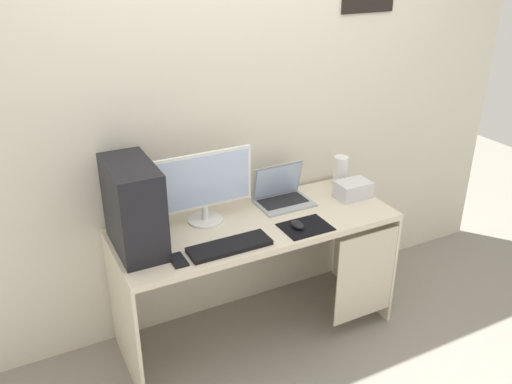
% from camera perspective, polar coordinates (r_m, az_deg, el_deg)
% --- Properties ---
extents(ground_plane, '(8.00, 8.00, 0.00)m').
position_cam_1_polar(ground_plane, '(3.32, 0.00, -14.44)').
color(ground_plane, gray).
extents(wall_back, '(4.00, 0.05, 2.60)m').
position_cam_1_polar(wall_back, '(2.97, -2.95, 9.23)').
color(wall_back, beige).
rests_on(wall_back, ground_plane).
extents(desk, '(1.55, 0.59, 0.74)m').
position_cam_1_polar(desk, '(2.98, 0.44, -5.62)').
color(desk, beige).
rests_on(desk, ground_plane).
extents(pc_tower, '(0.22, 0.42, 0.45)m').
position_cam_1_polar(pc_tower, '(2.64, -12.92, -1.56)').
color(pc_tower, black).
rests_on(pc_tower, desk).
extents(monitor, '(0.54, 0.19, 0.40)m').
position_cam_1_polar(monitor, '(2.83, -5.51, 0.66)').
color(monitor, white).
rests_on(monitor, desk).
extents(laptop, '(0.31, 0.23, 0.22)m').
position_cam_1_polar(laptop, '(3.11, 2.76, -0.32)').
color(laptop, '#9EA3A8').
rests_on(laptop, desk).
extents(speaker, '(0.09, 0.09, 0.20)m').
position_cam_1_polar(speaker, '(3.32, 8.99, 2.14)').
color(speaker, white).
rests_on(speaker, desk).
extents(projector, '(0.20, 0.14, 0.10)m').
position_cam_1_polar(projector, '(3.22, 10.29, 0.28)').
color(projector, silver).
rests_on(projector, desk).
extents(keyboard, '(0.42, 0.14, 0.02)m').
position_cam_1_polar(keyboard, '(2.67, -2.83, -5.78)').
color(keyboard, black).
rests_on(keyboard, desk).
extents(mousepad, '(0.26, 0.20, 0.00)m').
position_cam_1_polar(mousepad, '(2.86, 5.29, -3.73)').
color(mousepad, black).
rests_on(mousepad, desk).
extents(mouse_left, '(0.06, 0.10, 0.03)m').
position_cam_1_polar(mouse_left, '(2.84, 4.43, -3.50)').
color(mouse_left, black).
rests_on(mouse_left, mousepad).
extents(cell_phone, '(0.07, 0.13, 0.01)m').
position_cam_1_polar(cell_phone, '(2.59, -8.32, -7.21)').
color(cell_phone, black).
rests_on(cell_phone, desk).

